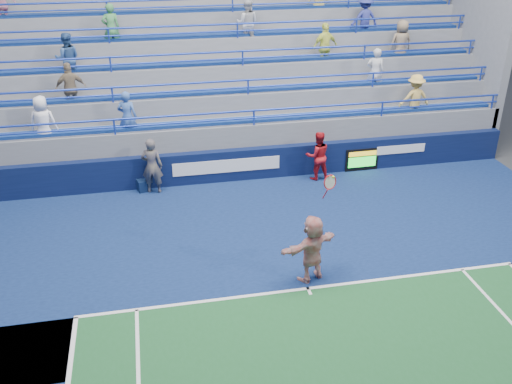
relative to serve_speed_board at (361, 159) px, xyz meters
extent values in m
plane|color=#333538|center=(-3.78, -6.38, -0.42)|extent=(120.00, 120.00, 0.00)
cube|color=#0D1E45|center=(-3.78, -4.18, -0.41)|extent=(18.00, 8.40, 0.02)
cube|color=white|center=(-3.78, -6.38, -0.39)|extent=(11.00, 0.10, 0.01)
cube|color=white|center=(-3.78, -6.48, -0.39)|extent=(0.08, 0.30, 0.01)
cube|color=#0A1337|center=(-3.78, 0.12, 0.13)|extent=(18.00, 0.30, 1.10)
cube|color=white|center=(-4.78, -0.04, 0.18)|extent=(3.60, 0.02, 0.45)
cube|color=white|center=(1.42, -0.04, 0.28)|extent=(1.80, 0.02, 0.30)
cube|color=slate|center=(-3.78, 3.07, 0.13)|extent=(18.00, 5.60, 1.10)
cube|color=slate|center=(-3.78, 3.07, 0.51)|extent=(18.00, 5.60, 1.85)
cube|color=navy|center=(-3.78, 0.72, 1.48)|extent=(17.40, 0.45, 0.10)
cylinder|color=#203CB0|center=(-3.78, 0.32, 1.93)|extent=(18.00, 0.07, 0.07)
cube|color=slate|center=(-3.78, 3.57, 0.88)|extent=(18.00, 4.60, 2.60)
cube|color=navy|center=(-3.78, 1.72, 2.23)|extent=(17.40, 0.45, 0.10)
cylinder|color=#203CB0|center=(-3.78, 1.32, 2.68)|extent=(18.00, 0.07, 0.07)
cube|color=slate|center=(-3.78, 4.07, 1.26)|extent=(18.00, 3.60, 3.35)
cube|color=navy|center=(-3.78, 2.72, 2.98)|extent=(17.40, 0.45, 0.10)
cylinder|color=#203CB0|center=(-3.78, 2.32, 3.43)|extent=(18.00, 0.07, 0.07)
cube|color=slate|center=(-3.78, 4.57, 1.63)|extent=(18.00, 2.60, 4.10)
cube|color=navy|center=(-3.78, 3.72, 3.73)|extent=(17.40, 0.45, 0.10)
cylinder|color=#203CB0|center=(-3.78, 3.32, 4.18)|extent=(18.00, 0.07, 0.07)
cube|color=slate|center=(-3.78, 5.07, 2.01)|extent=(18.00, 1.60, 4.85)
cube|color=navy|center=(-3.78, 4.72, 4.48)|extent=(17.40, 0.45, 0.10)
imported|color=silver|center=(0.94, 1.72, 2.61)|extent=(0.71, 0.57, 1.70)
imported|color=#E0B757|center=(2.09, 0.72, 1.86)|extent=(1.11, 0.65, 1.70)
imported|color=pink|center=(-11.84, 4.72, 4.86)|extent=(1.05, 0.56, 1.70)
imported|color=#87735A|center=(2.30, 2.72, 3.36)|extent=(0.83, 0.54, 1.70)
imported|color=#3960AD|center=(-7.86, 0.72, 1.86)|extent=(0.71, 0.56, 1.70)
imported|color=#305592|center=(-9.67, 2.72, 3.36)|extent=(0.84, 0.67, 1.70)
imported|color=white|center=(-10.46, 0.72, 1.86)|extent=(0.89, 0.64, 1.70)
imported|color=silver|center=(-3.35, 3.72, 4.11)|extent=(0.98, 0.85, 1.70)
imported|color=navy|center=(1.17, 3.72, 4.11)|extent=(1.15, 0.72, 1.70)
imported|color=#3F8B4B|center=(-8.19, 3.72, 4.11)|extent=(0.68, 0.51, 1.70)
imported|color=#E7F05D|center=(-0.66, 2.72, 3.36)|extent=(1.07, 0.64, 1.70)
imported|color=#87745A|center=(-9.59, 1.72, 2.61)|extent=(1.06, 0.62, 1.70)
cube|color=black|center=(0.00, 0.01, 0.00)|extent=(1.19, 0.15, 0.83)
cube|color=gold|center=(0.00, -0.07, 0.25)|extent=(1.01, 0.02, 0.17)
cube|color=#19E533|center=(0.00, -0.07, -0.06)|extent=(1.01, 0.02, 0.37)
cube|color=#0B1A38|center=(-7.55, -0.11, -0.22)|extent=(0.50, 0.50, 0.40)
cube|color=#0B1A38|center=(-7.55, 0.07, 0.14)|extent=(0.40, 0.15, 0.31)
imported|color=white|center=(-3.59, -5.96, 0.47)|extent=(1.71, 1.11, 1.76)
torus|color=#B2151B|center=(-3.24, -5.96, 2.23)|extent=(0.37, 0.21, 0.36)
cylinder|color=#B2151B|center=(-3.34, -5.96, 1.93)|extent=(0.08, 0.20, 0.32)
sphere|color=#C6D832|center=(-3.19, -6.01, 2.38)|extent=(0.07, 0.07, 0.07)
imported|color=#15173B|center=(-7.22, -0.29, 0.52)|extent=(0.75, 0.57, 1.86)
imported|color=#B3141B|center=(-1.73, -0.35, 0.43)|extent=(0.83, 0.64, 1.70)
camera|label=1|loc=(-7.27, -17.24, 7.92)|focal=40.00mm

